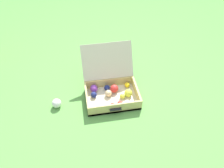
# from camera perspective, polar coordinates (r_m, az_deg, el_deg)

# --- Properties ---
(ground_plane) EXTENTS (16.00, 16.00, 0.00)m
(ground_plane) POSITION_cam_1_polar(r_m,az_deg,el_deg) (2.39, -1.04, -2.60)
(ground_plane) COLOR #569342
(open_suitcase) EXTENTS (0.52, 0.59, 0.44)m
(open_suitcase) POSITION_cam_1_polar(r_m,az_deg,el_deg) (2.32, -0.29, -0.80)
(open_suitcase) COLOR beige
(open_suitcase) RESTS_ON ground
(stray_ball_on_grass) EXTENTS (0.09, 0.09, 0.09)m
(stray_ball_on_grass) POSITION_cam_1_polar(r_m,az_deg,el_deg) (2.31, -13.61, -4.68)
(stray_ball_on_grass) COLOR white
(stray_ball_on_grass) RESTS_ON ground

